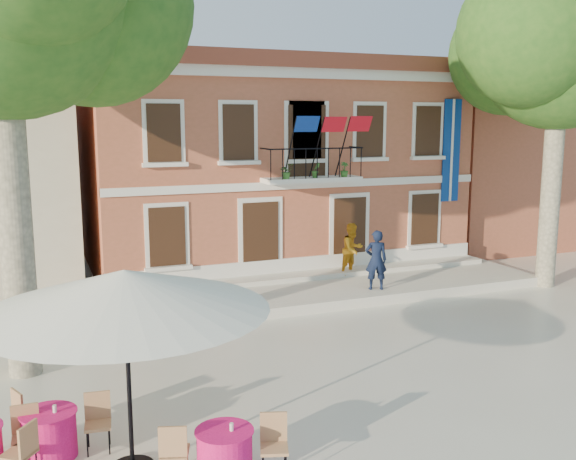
# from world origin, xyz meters

# --- Properties ---
(ground) EXTENTS (90.00, 90.00, 0.00)m
(ground) POSITION_xyz_m (0.00, 0.00, 0.00)
(ground) COLOR beige
(ground) RESTS_ON ground
(main_building) EXTENTS (13.50, 9.59, 7.50)m
(main_building) POSITION_xyz_m (2.00, 9.99, 3.78)
(main_building) COLOR #B45B41
(main_building) RESTS_ON ground
(neighbor_east) EXTENTS (9.40, 9.40, 6.40)m
(neighbor_east) POSITION_xyz_m (14.00, 11.00, 3.22)
(neighbor_east) COLOR #B45B41
(neighbor_east) RESTS_ON ground
(terrace) EXTENTS (14.00, 3.40, 0.30)m
(terrace) POSITION_xyz_m (2.00, 4.40, 0.15)
(terrace) COLOR silver
(terrace) RESTS_ON ground
(plane_tree_east) EXTENTS (5.25, 5.25, 10.31)m
(plane_tree_east) POSITION_xyz_m (9.14, 2.72, 7.61)
(plane_tree_east) COLOR #A59E84
(plane_tree_east) RESTS_ON ground
(patio_umbrella) EXTENTS (4.31, 4.31, 3.20)m
(patio_umbrella) POSITION_xyz_m (-5.18, -3.65, 2.88)
(patio_umbrella) COLOR black
(patio_umbrella) RESTS_ON ground
(pedestrian_navy) EXTENTS (0.77, 0.63, 1.83)m
(pedestrian_navy) POSITION_xyz_m (3.18, 3.42, 1.21)
(pedestrian_navy) COLOR black
(pedestrian_navy) RESTS_ON terrace
(pedestrian_orange) EXTENTS (1.00, 0.88, 1.74)m
(pedestrian_orange) POSITION_xyz_m (3.36, 5.28, 1.17)
(pedestrian_orange) COLOR orange
(pedestrian_orange) RESTS_ON terrace
(cafe_table_1) EXTENTS (1.95, 1.01, 0.95)m
(cafe_table_1) POSITION_xyz_m (-3.90, -4.38, 0.42)
(cafe_table_1) COLOR #F2167D
(cafe_table_1) RESTS_ON ground
(cafe_table_2) EXTENTS (1.73, 1.86, 0.95)m
(cafe_table_2) POSITION_xyz_m (-6.34, -2.73, 0.43)
(cafe_table_2) COLOR #F2167D
(cafe_table_2) RESTS_ON ground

